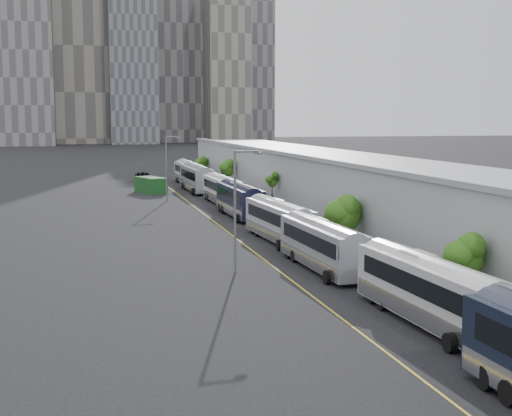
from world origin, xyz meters
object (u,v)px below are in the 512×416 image
object	(u,v)px
bus_6	(222,192)
bus_7	(197,180)
bus_8	(188,174)
street_lamp_near	(238,202)
street_lamp_far	(168,164)
bus_2	(429,296)
bus_4	(279,224)
shipping_container	(151,185)
suv	(143,177)
bus_3	(322,249)
bus_5	(240,203)

from	to	relation	value
bus_6	bus_7	size ratio (longest dim) A/B	0.90
bus_8	street_lamp_near	bearing A→B (deg)	-97.19
street_lamp_near	street_lamp_far	world-z (taller)	street_lamp_near
bus_2	bus_4	world-z (taller)	bus_2
bus_6	street_lamp_far	size ratio (longest dim) A/B	1.43
bus_6	bus_8	distance (m)	28.15
bus_7	shipping_container	xyz separation A→B (m)	(-6.87, -0.22, -0.53)
bus_7	suv	size ratio (longest dim) A/B	2.39
bus_7	street_lamp_near	world-z (taller)	street_lamp_near
bus_3	bus_5	bearing A→B (deg)	87.56
street_lamp_near	street_lamp_far	size ratio (longest dim) A/B	1.01
bus_4	bus_5	world-z (taller)	bus_5
shipping_container	bus_3	bearing A→B (deg)	-102.90
bus_2	street_lamp_near	bearing A→B (deg)	112.58
bus_8	shipping_container	distance (m)	14.83
bus_7	street_lamp_near	bearing A→B (deg)	-97.43
bus_8	street_lamp_far	xyz separation A→B (m)	(-6.33, -24.01, 3.38)
bus_7	shipping_container	world-z (taller)	bus_7
street_lamp_far	bus_3	bearing A→B (deg)	-82.95
bus_7	bus_6	bearing A→B (deg)	-88.47
bus_6	street_lamp_far	world-z (taller)	street_lamp_far
bus_4	bus_5	xyz separation A→B (m)	(0.06, 16.30, 0.04)
street_lamp_near	suv	xyz separation A→B (m)	(-0.04, 76.38, -4.26)
bus_4	street_lamp_near	world-z (taller)	street_lamp_near
bus_4	street_lamp_far	world-z (taller)	street_lamp_far
bus_6	shipping_container	bearing A→B (deg)	114.93
street_lamp_far	bus_7	bearing A→B (deg)	63.60
shipping_container	bus_7	bearing A→B (deg)	-17.95
bus_6	street_lamp_near	size ratio (longest dim) A/B	1.41
suv	bus_2	bearing A→B (deg)	-82.69
bus_4	suv	distance (m)	64.92
bus_7	street_lamp_far	size ratio (longest dim) A/B	1.60
bus_6	shipping_container	size ratio (longest dim) A/B	2.07
bus_2	bus_3	bearing A→B (deg)	91.01
bus_5	suv	world-z (taller)	bus_5
suv	bus_4	bearing A→B (deg)	-81.48
bus_5	bus_8	size ratio (longest dim) A/B	0.97
bus_3	suv	world-z (taller)	bus_3
bus_4	street_lamp_near	distance (m)	13.86
bus_5	shipping_container	distance (m)	29.00
bus_8	shipping_container	size ratio (longest dim) A/B	2.21
bus_4	shipping_container	size ratio (longest dim) A/B	2.10
street_lamp_far	suv	world-z (taller)	street_lamp_far
bus_5	bus_7	bearing A→B (deg)	89.30
bus_8	suv	world-z (taller)	bus_8
bus_4	street_lamp_near	size ratio (longest dim) A/B	1.43
bus_7	bus_2	bearing A→B (deg)	-90.43
bus_2	bus_8	xyz separation A→B (m)	(-0.23, 84.04, 0.08)
bus_3	bus_4	distance (m)	12.38
bus_3	street_lamp_near	size ratio (longest dim) A/B	1.40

